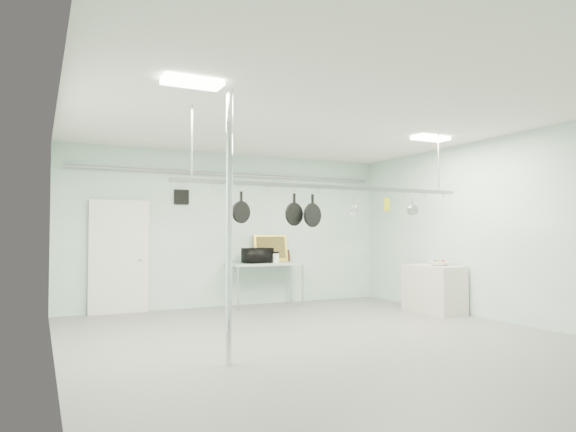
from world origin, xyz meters
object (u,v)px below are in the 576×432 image
chrome_pole (229,226)px  prep_table (266,266)px  microwave (258,256)px  skillet_right (312,211)px  coffee_canister (276,258)px  pot_rack (330,185)px  skillet_left (241,206)px  side_cabinet (434,289)px  skillet_mid (294,209)px  fruit_bowl (440,263)px

chrome_pole → prep_table: bearing=61.3°
microwave → skillet_right: (-0.48, -3.23, 0.78)m
coffee_canister → skillet_right: skillet_right is taller
pot_rack → skillet_left: bearing=180.0°
chrome_pole → skillet_right: bearing=29.4°
side_cabinet → skillet_left: 4.72m
chrome_pole → prep_table: chrome_pole is taller
microwave → skillet_left: bearing=50.9°
pot_rack → skillet_mid: bearing=180.0°
prep_table → coffee_canister: size_ratio=8.18×
side_cabinet → fruit_bowl: 0.52m
chrome_pole → side_cabinet: chrome_pole is taller
chrome_pole → fruit_bowl: 5.24m
chrome_pole → microwave: (2.08, 4.13, -0.54)m
prep_table → skillet_right: skillet_right is taller
microwave → skillet_mid: 3.42m
chrome_pole → skillet_right: size_ratio=6.60×
side_cabinet → coffee_canister: size_ratio=6.13×
pot_rack → skillet_left: pot_rack is taller
skillet_right → chrome_pole: bearing=-168.0°
prep_table → skillet_right: (-0.70, -3.30, 1.01)m
prep_table → microwave: 0.32m
skillet_mid → skillet_right: 0.30m
side_cabinet → coffee_canister: coffee_canister is taller
pot_rack → fruit_bowl: (2.96, 0.94, -1.28)m
side_cabinet → coffee_canister: bearing=140.2°
pot_rack → microwave: size_ratio=8.56×
skillet_left → prep_table: bearing=45.5°
prep_table → microwave: microwave is taller
fruit_bowl → skillet_left: 4.57m
chrome_pole → prep_table: (2.30, 4.20, -0.77)m
skillet_mid → pot_rack: bearing=-15.7°
pot_rack → microwave: pot_rack is taller
pot_rack → fruit_bowl: 3.36m
prep_table → skillet_right: size_ratio=3.30×
microwave → skillet_left: skillet_left is taller
prep_table → side_cabinet: bearing=-40.8°
chrome_pole → fruit_bowl: size_ratio=8.80×
chrome_pole → skillet_mid: 1.60m
skillet_right → microwave: bearing=64.1°
fruit_bowl → skillet_left: skillet_left is taller
chrome_pole → side_cabinet: (4.85, 2.00, -1.15)m
skillet_left → microwave: bearing=48.0°
pot_rack → microwave: bearing=86.8°
skillet_left → pot_rack: bearing=-15.8°
side_cabinet → pot_rack: (-2.95, -1.10, 1.78)m
microwave → chrome_pole: bearing=50.4°
pot_rack → skillet_right: pot_rack is taller
prep_table → chrome_pole: bearing=-118.7°
side_cabinet → pot_rack: 3.62m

